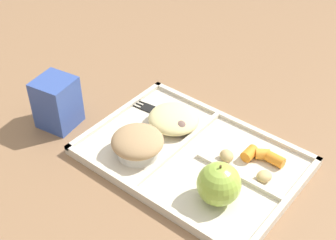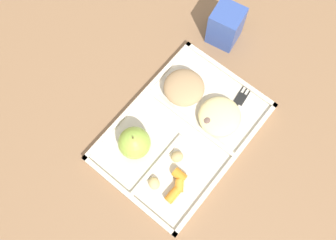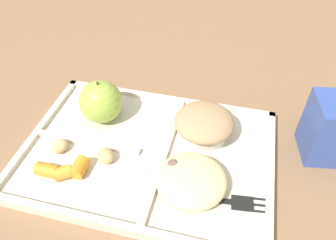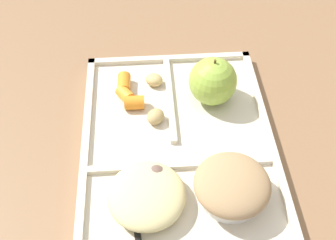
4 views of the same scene
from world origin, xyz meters
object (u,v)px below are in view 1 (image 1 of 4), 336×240
at_px(bran_muffin, 138,144).
at_px(milk_carton, 57,103).
at_px(green_apple, 219,184).
at_px(lunch_tray, 192,157).
at_px(plastic_fork, 156,111).

bearing_deg(bran_muffin, milk_carton, 6.44).
bearing_deg(milk_carton, green_apple, 173.79).
relative_size(lunch_tray, bran_muffin, 4.04).
distance_m(bran_muffin, plastic_fork, 0.13).
height_order(lunch_tray, bran_muffin, bran_muffin).
bearing_deg(bran_muffin, lunch_tray, -143.62).
height_order(lunch_tray, plastic_fork, lunch_tray).
bearing_deg(green_apple, lunch_tray, -31.40).
xyz_separation_m(lunch_tray, plastic_fork, (0.13, -0.06, 0.01)).
distance_m(lunch_tray, plastic_fork, 0.15).
distance_m(green_apple, bran_muffin, 0.18).
bearing_deg(plastic_fork, green_apple, 152.98).
height_order(lunch_tray, green_apple, green_apple).
bearing_deg(green_apple, milk_carton, 3.36).
bearing_deg(lunch_tray, plastic_fork, -23.65).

